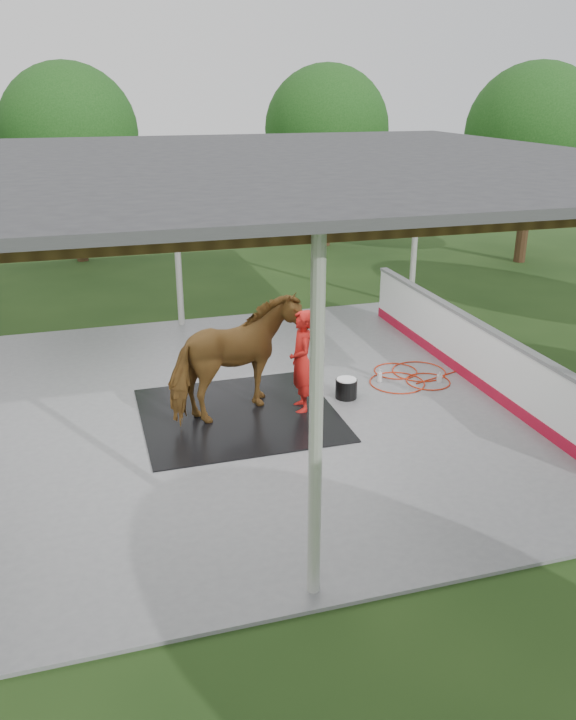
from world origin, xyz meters
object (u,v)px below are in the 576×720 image
object	(u,v)px
dasher_board	(471,351)
wash_bucket	(346,388)
handler	(302,361)
horse	(237,359)

from	to	relation	value
dasher_board	wash_bucket	xyz separation A→B (m)	(-2.47, -0.14, -0.37)
handler	wash_bucket	size ratio (longest dim) A/B	4.59
horse	wash_bucket	bearing A→B (deg)	-110.46
horse	dasher_board	bearing A→B (deg)	-111.08
horse	handler	distance (m)	1.06
horse	handler	world-z (taller)	horse
horse	handler	bearing A→B (deg)	-119.68
dasher_board	wash_bucket	distance (m)	2.50
dasher_board	horse	world-z (taller)	horse
wash_bucket	handler	bearing A→B (deg)	-165.07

